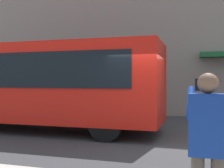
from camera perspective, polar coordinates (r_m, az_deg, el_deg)
ground_plane at (r=8.43m, az=8.31°, el=-11.48°), size 60.00×60.00×0.00m
red_bus at (r=10.52m, az=-15.25°, el=0.15°), size 9.05×2.54×3.08m
pedestrian_photographer at (r=3.24m, az=18.71°, el=-10.49°), size 0.53×0.52×1.70m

